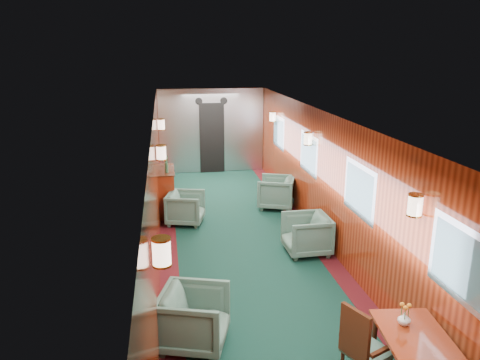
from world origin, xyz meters
The scene contains 12 objects.
room centered at (0.00, 0.00, 1.63)m, with size 12.00×12.10×2.40m.
bulkhead centered at (0.00, 5.91, 1.18)m, with size 2.98×0.17×2.39m.
windows_right centered at (1.49, 0.25, 1.45)m, with size 0.02×8.60×0.80m.
wall_sconces centered at (0.00, 0.57, 1.79)m, with size 2.97×7.97×0.25m.
dining_table centered at (1.09, -3.45, 0.58)m, with size 0.75×0.99×0.69m.
side_chair centered at (0.59, -3.34, 0.53)m, with size 0.56×0.58×0.98m.
credenza centered at (-1.34, 2.58, 0.50)m, with size 0.34×1.09×1.25m.
flower_vase centered at (1.06, -3.30, 0.76)m, with size 0.13×0.13×0.14m, color beige.
armchair_left_near centered at (-1.08, -2.29, 0.36)m, with size 0.77×0.79×0.72m, color #1B3F38.
armchair_left_far centered at (-0.97, 1.84, 0.33)m, with size 0.70×0.73×0.66m, color #1B3F38.
armchair_right_near centered at (1.04, 0.05, 0.35)m, with size 0.74×0.77×0.70m, color #1B3F38.
armchair_right_far centered at (1.09, 2.50, 0.36)m, with size 0.76×0.78×0.71m, color #1B3F38.
Camera 1 is at (-1.33, -7.26, 3.50)m, focal length 35.00 mm.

